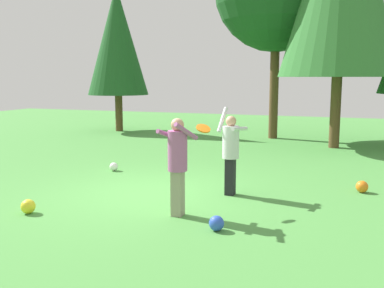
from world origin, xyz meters
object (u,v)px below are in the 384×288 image
(ball_blue, at_px, (217,223))
(ball_yellow, at_px, (28,206))
(tree_far_left, at_px, (117,41))
(ball_white, at_px, (114,167))
(ball_orange, at_px, (362,187))
(frisbee, at_px, (203,128))
(person_thrower, at_px, (231,148))
(person_catcher, at_px, (178,158))

(ball_blue, bearing_deg, ball_yellow, -175.17)
(ball_blue, relative_size, tree_far_left, 0.04)
(ball_white, xyz_separation_m, ball_orange, (6.04, -0.13, 0.02))
(frisbee, distance_m, ball_orange, 3.79)
(ball_yellow, xyz_separation_m, ball_blue, (3.42, 0.29, -0.01))
(frisbee, bearing_deg, ball_white, 144.89)
(person_thrower, height_order, person_catcher, person_thrower)
(ball_white, distance_m, tree_far_left, 9.60)
(person_catcher, height_order, ball_white, person_catcher)
(person_catcher, bearing_deg, frisbee, -0.00)
(person_thrower, bearing_deg, ball_blue, 23.52)
(person_catcher, xyz_separation_m, ball_orange, (3.08, 2.77, -0.90))
(tree_far_left, bearing_deg, person_catcher, -56.25)
(ball_white, height_order, ball_orange, ball_orange)
(person_thrower, xyz_separation_m, ball_blue, (0.36, -2.19, -0.85))
(person_thrower, xyz_separation_m, ball_orange, (2.58, 1.11, -0.85))
(person_thrower, distance_m, person_catcher, 1.74)
(person_catcher, xyz_separation_m, frisbee, (0.25, 0.65, 0.46))
(ball_orange, relative_size, tree_far_left, 0.04)
(ball_yellow, xyz_separation_m, tree_far_left, (-4.55, 11.44, 3.88))
(person_thrower, bearing_deg, tree_far_left, -125.61)
(person_thrower, height_order, tree_far_left, tree_far_left)
(person_thrower, xyz_separation_m, ball_white, (-3.46, 1.24, -0.87))
(ball_orange, xyz_separation_m, tree_far_left, (-10.19, 7.86, 3.88))
(person_thrower, height_order, ball_yellow, person_thrower)
(ball_white, distance_m, ball_orange, 6.04)
(person_thrower, bearing_deg, ball_orange, 127.28)
(person_catcher, bearing_deg, ball_yellow, 128.77)
(frisbee, height_order, ball_blue, frisbee)
(ball_white, bearing_deg, ball_blue, -41.87)
(ball_orange, bearing_deg, ball_yellow, -147.58)
(person_thrower, bearing_deg, ball_yellow, -36.95)
(person_thrower, distance_m, ball_yellow, 4.03)
(ball_yellow, bearing_deg, ball_blue, 4.83)
(ball_white, xyz_separation_m, tree_far_left, (-4.15, 7.73, 3.90))
(frisbee, height_order, ball_white, frisbee)
(person_catcher, xyz_separation_m, ball_yellow, (-2.55, -0.81, -0.90))
(frisbee, bearing_deg, person_thrower, 75.93)
(ball_white, relative_size, ball_blue, 0.90)
(tree_far_left, bearing_deg, ball_yellow, -68.32)
(ball_blue, height_order, tree_far_left, tree_far_left)
(person_catcher, height_order, ball_orange, person_catcher)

